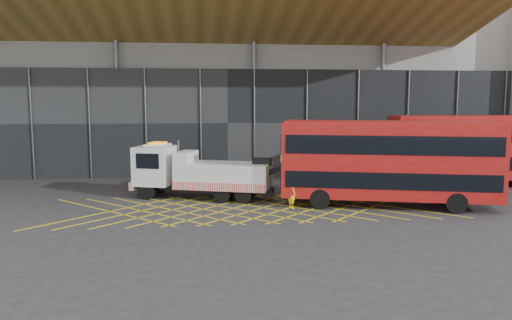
{
  "coord_description": "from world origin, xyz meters",
  "views": [
    {
      "loc": [
        -0.19,
        -26.01,
        5.82
      ],
      "look_at": [
        3.0,
        1.5,
        2.4
      ],
      "focal_mm": 35.0,
      "sensor_mm": 36.0,
      "label": 1
    }
  ],
  "objects": [
    {
      "name": "recovery_truck",
      "position": [
        -0.3,
        2.99,
        1.53
      ],
      "size": [
        9.4,
        4.75,
        3.32
      ],
      "rotation": [
        0.0,
        0.0,
        -0.33
      ],
      "color": "black",
      "rests_on": "ground_plane"
    },
    {
      "name": "ground_plane",
      "position": [
        0.0,
        0.0,
        0.0
      ],
      "size": [
        120.0,
        120.0,
        0.0
      ],
      "primitive_type": "plane",
      "color": "#29282B"
    },
    {
      "name": "construction_building",
      "position": [
        1.92,
        18.4,
        8.98
      ],
      "size": [
        55.0,
        23.97,
        18.0
      ],
      "color": "gray",
      "rests_on": "ground_plane"
    },
    {
      "name": "road_markings",
      "position": [
        2.4,
        0.0,
        0.01
      ],
      "size": [
        21.56,
        7.16,
        0.01
      ],
      "color": "gold",
      "rests_on": "ground_plane"
    },
    {
      "name": "worker",
      "position": [
        4.72,
        -0.23,
        0.77
      ],
      "size": [
        0.55,
        0.66,
        1.54
      ],
      "primitive_type": "imported",
      "rotation": [
        0.0,
        0.0,
        1.95
      ],
      "color": "yellow",
      "rests_on": "ground_plane"
    },
    {
      "name": "bus_towed",
      "position": [
        9.94,
        -0.47,
        2.57
      ],
      "size": [
        11.62,
        5.57,
        4.62
      ],
      "rotation": [
        0.0,
        0.0,
        -0.27
      ],
      "color": "#9E0F0C",
      "rests_on": "ground_plane"
    },
    {
      "name": "bus_second",
      "position": [
        18.31,
        5.2,
        2.61
      ],
      "size": [
        11.71,
        3.52,
        4.7
      ],
      "rotation": [
        0.0,
        0.0,
        -0.07
      ],
      "color": "#9E0F0C",
      "rests_on": "ground_plane"
    }
  ]
}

